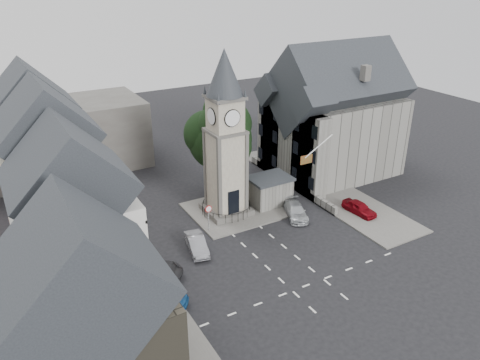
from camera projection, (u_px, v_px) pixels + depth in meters
ground at (270, 251)px, 40.87m from camera, size 120.00×120.00×0.00m
pavement_west at (109, 257)px, 39.93m from camera, size 6.00×30.00×0.14m
pavement_east at (320, 187)px, 52.56m from camera, size 6.00×26.00×0.14m
central_island at (239, 209)px, 47.82m from camera, size 10.00×8.00×0.16m
road_markings at (308, 285)px, 36.53m from camera, size 20.00×8.00×0.01m
clock_tower at (225, 137)px, 43.78m from camera, size 4.86×4.86×16.25m
stone_shelter at (269, 191)px, 48.30m from camera, size 4.30×3.30×3.08m
town_tree at (220, 130)px, 49.11m from camera, size 7.20×7.20×10.80m
warning_sign_post at (209, 213)px, 42.86m from camera, size 0.70×0.19×2.85m
terrace_pink at (39, 155)px, 43.75m from camera, size 8.10×7.60×12.80m
terrace_cream at (55, 187)px, 37.44m from camera, size 8.10×7.60×12.80m
terrace_tudor at (78, 237)px, 31.29m from camera, size 8.10×7.60×12.00m
building_sw_stone at (90, 339)px, 23.87m from camera, size 8.60×7.60×10.40m
backdrop_west at (59, 138)px, 55.87m from camera, size 20.00×10.00×8.00m
east_building at (332, 122)px, 53.96m from camera, size 14.40×11.40×12.60m
east_boundary_wall at (290, 182)px, 52.72m from camera, size 0.40×16.00×0.90m
flagpole at (319, 146)px, 44.71m from camera, size 3.68×0.10×2.74m
car_west_blue at (157, 297)px, 33.96m from camera, size 4.67×4.29×1.55m
car_west_silver at (154, 304)px, 33.46m from camera, size 4.34×2.56×1.35m
car_west_grey at (150, 269)px, 37.16m from camera, size 5.63×5.41×1.49m
car_island_silver at (197, 244)px, 40.65m from camera, size 2.21×4.29×1.35m
car_island_east at (296, 211)px, 46.24m from camera, size 3.31×4.77×1.28m
car_east_red at (359, 208)px, 46.77m from camera, size 1.85×3.92×1.30m
pedestrian at (284, 184)px, 51.60m from camera, size 0.65×0.63×1.51m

